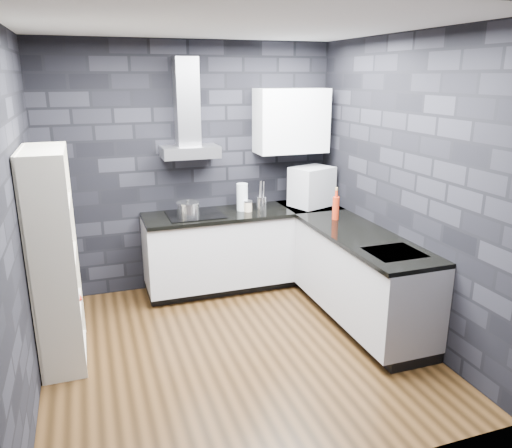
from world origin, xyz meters
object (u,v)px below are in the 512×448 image
bookshelf (55,259)px  glass_vase (242,197)px  appliance_garage (312,187)px  utensil_crock (261,203)px  pot (188,210)px  red_bottle (336,208)px  storage_jar (248,207)px  fruit_bowl (54,258)px

bookshelf → glass_vase: bearing=31.2°
appliance_garage → glass_vase: bearing=154.6°
glass_vase → bookshelf: (-1.91, -0.96, -0.15)m
glass_vase → bookshelf: bearing=-153.3°
glass_vase → utensil_crock: glass_vase is taller
pot → utensil_crock: pot is taller
pot → utensil_crock: 0.84m
pot → bookshelf: size_ratio=0.13×
appliance_garage → red_bottle: 0.60m
storage_jar → bookshelf: (-1.95, -0.89, -0.05)m
pot → appliance_garage: appliance_garage is taller
appliance_garage → bookshelf: (-2.71, -0.89, -0.22)m
glass_vase → bookshelf: bookshelf is taller
pot → storage_jar: pot is taller
red_bottle → bookshelf: 2.73m
storage_jar → utensil_crock: 0.18m
red_bottle → storage_jar: bearing=141.9°
bookshelf → red_bottle: bearing=10.7°
utensil_crock → storage_jar: bearing=-166.3°
appliance_garage → bookshelf: size_ratio=0.25×
storage_jar → red_bottle: red_bottle is taller
glass_vase → red_bottle: size_ratio=1.26×
storage_jar → bookshelf: bookshelf is taller
storage_jar → appliance_garage: (0.76, -0.00, 0.17)m
fruit_bowl → utensil_crock: bearing=25.8°
bookshelf → fruit_bowl: 0.10m
utensil_crock → fruit_bowl: bearing=-154.2°
storage_jar → red_bottle: size_ratio=0.45×
appliance_garage → storage_jar: bearing=159.4°
storage_jar → appliance_garage: size_ratio=0.24×
pot → utensil_crock: bearing=4.1°
pot → bookshelf: bookshelf is taller
red_bottle → fruit_bowl: (-2.71, -0.39, -0.08)m
pot → fruit_bowl: (-1.29, -0.97, -0.04)m
glass_vase → appliance_garage: bearing=-4.9°
utensil_crock → bookshelf: bearing=-156.3°
pot → bookshelf: 1.56m
glass_vase → appliance_garage: (0.81, -0.07, 0.07)m
utensil_crock → bookshelf: size_ratio=0.08×
appliance_garage → fruit_bowl: (-2.71, -0.98, -0.19)m
red_bottle → bookshelf: bookshelf is taller
glass_vase → pot: bearing=-172.1°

